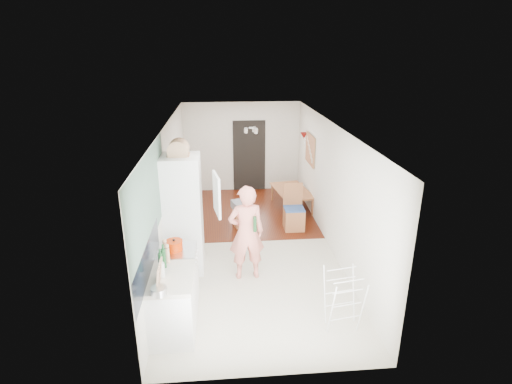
{
  "coord_description": "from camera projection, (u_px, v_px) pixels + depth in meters",
  "views": [
    {
      "loc": [
        -0.54,
        -7.37,
        3.86
      ],
      "look_at": [
        0.11,
        0.2,
        1.11
      ],
      "focal_mm": 28.0,
      "sensor_mm": 36.0,
      "label": 1
    }
  ],
  "objects": [
    {
      "name": "dining_table",
      "position": [
        292.0,
        200.0,
        10.14
      ],
      "size": [
        0.85,
        1.29,
        0.42
      ],
      "primitive_type": "imported",
      "rotation": [
        0.0,
        0.0,
        1.73
      ],
      "color": "brown",
      "rests_on": "floor"
    },
    {
      "name": "drying_rack",
      "position": [
        343.0,
        301.0,
        5.72
      ],
      "size": [
        0.52,
        0.49,
        0.89
      ],
      "primitive_type": null,
      "rotation": [
        0.0,
        0.0,
        0.17
      ],
      "color": "white",
      "rests_on": "floor"
    },
    {
      "name": "grey_drape",
      "position": [
        242.0,
        205.0,
        9.01
      ],
      "size": [
        0.5,
        0.5,
        0.18
      ],
      "primitive_type": "cube",
      "rotation": [
        0.0,
        0.0,
        0.31
      ],
      "color": "gray",
      "rests_on": "stool"
    },
    {
      "name": "wood_floor_overlay",
      "position": [
        246.0,
        211.0,
        9.99
      ],
      "size": [
        3.2,
        3.3,
        0.01
      ],
      "primitive_type": "cube",
      "color": "#511C06",
      "rests_on": "room_shell"
    },
    {
      "name": "tile_splashback",
      "position": [
        148.0,
        262.0,
        5.36
      ],
      "size": [
        0.02,
        1.9,
        0.5
      ],
      "primitive_type": "cube",
      "color": "black",
      "rests_on": "room_shell"
    },
    {
      "name": "held_bottle",
      "position": [
        255.0,
        224.0,
        6.69
      ],
      "size": [
        0.06,
        0.06,
        0.27
      ],
      "primitive_type": "cylinder",
      "color": "#18441F",
      "rests_on": "person"
    },
    {
      "name": "room_shell",
      "position": [
        251.0,
        189.0,
        7.84
      ],
      "size": [
        3.2,
        7.0,
        2.5
      ],
      "primitive_type": null,
      "color": "beige",
      "rests_on": "ground"
    },
    {
      "name": "fridge_door",
      "position": [
        217.0,
        194.0,
        6.67
      ],
      "size": [
        0.14,
        0.56,
        0.7
      ],
      "primitive_type": "cube",
      "rotation": [
        0.0,
        0.0,
        -1.4
      ],
      "color": "white",
      "rests_on": "room_shell"
    },
    {
      "name": "pepper_mill_back",
      "position": [
        165.0,
        250.0,
        5.9
      ],
      "size": [
        0.06,
        0.06,
        0.23
      ],
      "primitive_type": "cylinder",
      "rotation": [
        0.0,
        0.0,
        -0.0
      ],
      "color": "#DCAA80",
      "rests_on": "worktop"
    },
    {
      "name": "cooker_top",
      "position": [
        176.0,
        251.0,
        6.17
      ],
      "size": [
        0.6,
        0.6,
        0.04
      ],
      "primitive_type": "cube",
      "color": "#BCBCBF",
      "rests_on": "room_shell"
    },
    {
      "name": "bottle_a",
      "position": [
        161.0,
        262.0,
        5.55
      ],
      "size": [
        0.06,
        0.06,
        0.27
      ],
      "primitive_type": "cylinder",
      "rotation": [
        0.0,
        0.0,
        -0.04
      ],
      "color": "#18441F",
      "rests_on": "worktop"
    },
    {
      "name": "fridge_housing",
      "position": [
        183.0,
        215.0,
        7.06
      ],
      "size": [
        0.66,
        0.66,
        2.15
      ],
      "primitive_type": "cube",
      "color": "white",
      "rests_on": "room_shell"
    },
    {
      "name": "fridge_interior",
      "position": [
        199.0,
        189.0,
        6.93
      ],
      "size": [
        0.02,
        0.52,
        0.66
      ],
      "primitive_type": "cube",
      "color": "white",
      "rests_on": "room_shell"
    },
    {
      "name": "pinboard",
      "position": [
        310.0,
        149.0,
        9.64
      ],
      "size": [
        0.03,
        0.9,
        0.7
      ],
      "primitive_type": "cube",
      "color": "tan",
      "rests_on": "room_shell"
    },
    {
      "name": "bottle_b",
      "position": [
        164.0,
        258.0,
        5.62
      ],
      "size": [
        0.07,
        0.07,
        0.29
      ],
      "primitive_type": "cylinder",
      "rotation": [
        0.0,
        0.0,
        -0.06
      ],
      "color": "#18441F",
      "rests_on": "worktop"
    },
    {
      "name": "wall_sconce",
      "position": [
        304.0,
        136.0,
        10.18
      ],
      "size": [
        0.18,
        0.18,
        0.16
      ],
      "primitive_type": "cone",
      "color": "maroon",
      "rests_on": "room_shell"
    },
    {
      "name": "floor",
      "position": [
        252.0,
        246.0,
        8.26
      ],
      "size": [
        3.2,
        7.0,
        0.01
      ],
      "primitive_type": "cube",
      "color": "beige",
      "rests_on": "ground"
    },
    {
      "name": "worktop",
      "position": [
        171.0,
        278.0,
        5.47
      ],
      "size": [
        0.62,
        0.92,
        0.06
      ],
      "primitive_type": "cube",
      "color": "beige",
      "rests_on": "room_shell"
    },
    {
      "name": "person",
      "position": [
        246.0,
        225.0,
        6.82
      ],
      "size": [
        0.78,
        0.55,
        2.03
      ],
      "primitive_type": "imported",
      "rotation": [
        0.0,
        0.0,
        3.23
      ],
      "color": "#EF8574",
      "rests_on": "floor"
    },
    {
      "name": "sage_wall_panel",
      "position": [
        149.0,
        199.0,
        5.63
      ],
      "size": [
        0.02,
        3.0,
        1.3
      ],
      "primitive_type": "cube",
      "color": "slate",
      "rests_on": "room_shell"
    },
    {
      "name": "steel_pan",
      "position": [
        159.0,
        291.0,
        5.03
      ],
      "size": [
        0.25,
        0.25,
        0.1
      ],
      "primitive_type": "cylinder",
      "rotation": [
        0.0,
        0.0,
        0.27
      ],
      "color": "#BCBCBF",
      "rests_on": "worktop"
    },
    {
      "name": "red_casserole",
      "position": [
        174.0,
        245.0,
        6.14
      ],
      "size": [
        0.31,
        0.31,
        0.16
      ],
      "primitive_type": "cylinder",
      "rotation": [
        0.0,
        0.0,
        -0.21
      ],
      "color": "#BF2900",
      "rests_on": "cooker_top"
    },
    {
      "name": "pinboard_frame",
      "position": [
        310.0,
        149.0,
        9.64
      ],
      "size": [
        0.0,
        0.94,
        0.74
      ],
      "primitive_type": "cube",
      "color": "brown",
      "rests_on": "room_shell"
    },
    {
      "name": "range_cooker",
      "position": [
        178.0,
        277.0,
        6.32
      ],
      "size": [
        0.6,
        0.6,
        0.88
      ],
      "primitive_type": "cube",
      "color": "white",
      "rests_on": "room_shell"
    },
    {
      "name": "doorway_recess",
      "position": [
        249.0,
        156.0,
        11.2
      ],
      "size": [
        0.9,
        0.04,
        2.0
      ],
      "primitive_type": "cube",
      "color": "black",
      "rests_on": "room_shell"
    },
    {
      "name": "stool",
      "position": [
        241.0,
        218.0,
        9.1
      ],
      "size": [
        0.4,
        0.4,
        0.43
      ],
      "primitive_type": null,
      "rotation": [
        0.0,
        0.0,
        0.26
      ],
      "color": "brown",
      "rests_on": "floor"
    },
    {
      "name": "chopping_boards",
      "position": [
        159.0,
        274.0,
        5.17
      ],
      "size": [
        0.1,
        0.25,
        0.34
      ],
      "primitive_type": null,
      "rotation": [
        0.0,
        0.0,
        0.27
      ],
      "color": "#DCAA80",
      "rests_on": "worktop"
    },
    {
      "name": "bottle_c",
      "position": [
        162.0,
        270.0,
        5.41
      ],
      "size": [
        0.1,
        0.1,
        0.21
      ],
      "primitive_type": "cylinder",
      "rotation": [
        0.0,
        0.0,
        0.24
      ],
      "color": "beige",
      "rests_on": "worktop"
    },
    {
      "name": "bread_bin",
      "position": [
        178.0,
        150.0,
        6.7
      ],
      "size": [
        0.38,
        0.36,
        0.19
      ],
      "primitive_type": null,
      "rotation": [
        0.0,
        0.0,
        -0.04
      ],
      "color": "#DCAA80",
      "rests_on": "fridge_housing"
    },
    {
      "name": "pepper_mill_front",
      "position": [
        167.0,
        255.0,
        5.76
      ],
      "size": [
        0.08,
        0.08,
        0.23
      ],
      "primitive_type": "cylinder",
      "rotation": [
        0.0,
        0.0,
        -0.28
      ],
      "color": "#DCAA80",
      "rests_on": "worktop"
    },
    {
      "name": "dining_chair",
      "position": [
        294.0,
        208.0,
        8.85
      ],
      "size": [
        0.44,
        0.44,
        1.03
      ],
      "primitive_type": null,
      "rotation": [
        0.0,
        0.0,
        0.0
      ],
      "color": "brown",
      "rests_on": "floor"
    },
    {
      "name": "base_cabinet",
      "position": [
        173.0,
        306.0,
        5.62
      ],
      "size": [
        0.6,
        0.9,
        0.86
      ],
      "primitive_type": "cube",
      "color": "white",
      "rests_on": "room_shell"
    }
  ]
}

